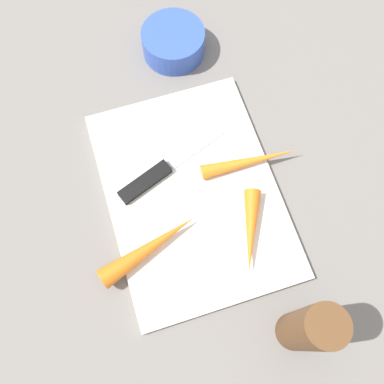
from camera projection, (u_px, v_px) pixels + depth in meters
name	position (u px, v px, depth m)	size (l,w,h in m)	color
ground_plane	(192.00, 195.00, 0.68)	(1.40, 1.40, 0.00)	slate
cutting_board	(192.00, 193.00, 0.67)	(0.36, 0.26, 0.01)	silver
knife	(152.00, 177.00, 0.67)	(0.09, 0.19, 0.01)	#B7B7BC
carrot_medium	(250.00, 161.00, 0.67)	(0.02, 0.02, 0.16)	orange
carrot_shortest	(251.00, 231.00, 0.63)	(0.03, 0.03, 0.12)	orange
carrot_longest	(150.00, 247.00, 0.62)	(0.03, 0.03, 0.16)	orange
small_bowl	(173.00, 42.00, 0.75)	(0.11, 0.11, 0.05)	#3351B2
pepper_grinder	(308.00, 329.00, 0.53)	(0.05, 0.05, 0.17)	brown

